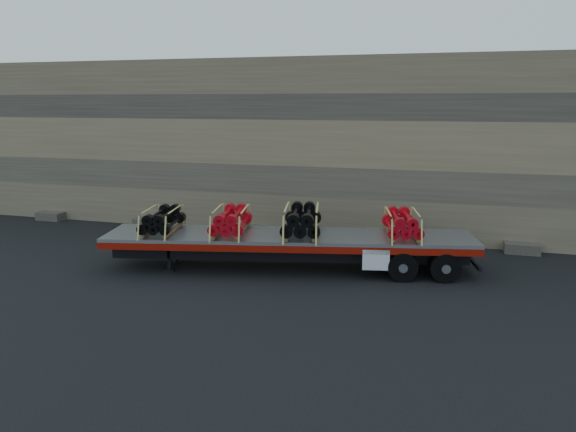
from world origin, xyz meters
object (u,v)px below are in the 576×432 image
(bundle_midfront, at_px, (231,221))
(bundle_rear, at_px, (402,224))
(bundle_front, at_px, (162,221))
(trailer, at_px, (289,252))
(bundle_midrear, at_px, (302,221))

(bundle_midfront, xyz_separation_m, bundle_rear, (5.28, 1.17, -0.01))
(bundle_front, bearing_deg, bundle_midfront, 0.00)
(bundle_rear, bearing_deg, trailer, 180.00)
(bundle_front, height_order, bundle_rear, bundle_rear)
(bundle_midfront, distance_m, bundle_rear, 5.41)
(bundle_front, distance_m, bundle_midfront, 2.24)
(trailer, xyz_separation_m, bundle_rear, (3.48, 0.77, 0.96))
(bundle_front, xyz_separation_m, bundle_midfront, (2.19, 0.48, 0.02))
(trailer, xyz_separation_m, bundle_front, (-3.99, -0.88, 0.95))
(bundle_front, distance_m, bundle_rear, 7.65)
(trailer, relative_size, bundle_midrear, 4.91)
(bundle_rear, bearing_deg, bundle_midfront, 180.00)
(bundle_midfront, bearing_deg, bundle_front, 180.00)
(trailer, xyz_separation_m, bundle_midrear, (0.41, 0.09, 1.00))
(bundle_midfront, bearing_deg, bundle_rear, 0.00)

